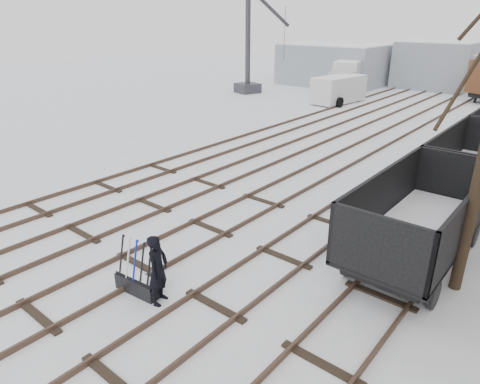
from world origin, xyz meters
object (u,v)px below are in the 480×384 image
(ground_frame, at_px, (138,283))
(worker, at_px, (158,270))
(panel_van, at_px, (339,89))
(crane, at_px, (249,64))
(freight_wagon_a, at_px, (418,230))
(lorry, at_px, (347,77))

(ground_frame, xyz_separation_m, worker, (0.75, 0.10, 0.65))
(panel_van, relative_size, crane, 0.53)
(freight_wagon_a, distance_m, panel_van, 25.03)
(lorry, distance_m, crane, 9.07)
(worker, height_order, panel_van, panel_van)
(worker, height_order, crane, crane)
(ground_frame, bearing_deg, freight_wagon_a, 45.61)
(worker, xyz_separation_m, freight_wagon_a, (4.21, 6.13, 0.05))
(ground_frame, height_order, lorry, lorry)
(crane, bearing_deg, panel_van, 20.79)
(worker, bearing_deg, lorry, -2.21)
(freight_wagon_a, relative_size, crane, 0.65)
(freight_wagon_a, xyz_separation_m, panel_van, (-13.54, 21.05, 0.16))
(freight_wagon_a, distance_m, lorry, 29.81)
(ground_frame, xyz_separation_m, crane, (-17.66, 26.81, 2.27))
(ground_frame, xyz_separation_m, freight_wagon_a, (4.96, 6.23, 0.69))
(panel_van, bearing_deg, lorry, 117.28)
(ground_frame, distance_m, worker, 0.99)
(ground_frame, bearing_deg, worker, 1.76)
(ground_frame, distance_m, freight_wagon_a, 7.99)
(lorry, distance_m, panel_van, 4.90)
(worker, xyz_separation_m, panel_van, (-9.33, 27.18, 0.21))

